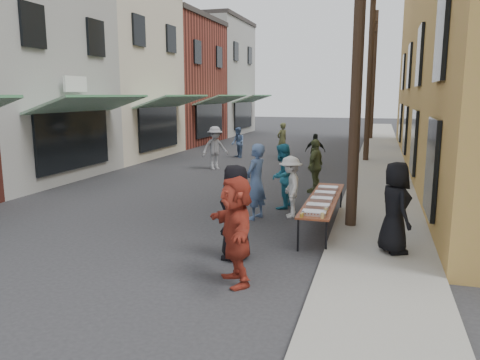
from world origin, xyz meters
The scene contains 27 objects.
ground centered at (0.00, 0.00, 0.00)m, with size 120.00×120.00×0.00m, color #28282B.
sidewalk centered at (5.00, 15.00, 0.05)m, with size 2.20×60.00×0.10m, color gray.
storefront_row centered at (-10.00, 14.96, 4.12)m, with size 8.00×37.00×9.00m.
utility_pole_near centered at (4.30, 3.00, 4.50)m, with size 0.26×0.26×9.00m, color #2D2116.
utility_pole_mid centered at (4.30, 15.00, 4.50)m, with size 0.26×0.26×9.00m, color #2D2116.
utility_pole_far centered at (4.30, 27.00, 4.50)m, with size 0.26×0.26×9.00m, color #2D2116.
serving_table centered at (3.64, 2.86, 0.71)m, with size 0.70×4.00×0.75m.
catering_tray_sausage centered at (3.64, 1.21, 0.79)m, with size 0.50×0.33×0.08m, color maroon.
catering_tray_foil_b centered at (3.64, 1.86, 0.79)m, with size 0.50×0.33×0.08m, color #B2B2B7.
catering_tray_buns centered at (3.64, 2.56, 0.79)m, with size 0.50×0.33×0.08m, color tan.
catering_tray_foil_d centered at (3.64, 3.26, 0.79)m, with size 0.50×0.33×0.08m, color #B2B2B7.
catering_tray_buns_end centered at (3.64, 3.96, 0.79)m, with size 0.50×0.33×0.08m, color tan.
condiment_jar_a centered at (3.42, 0.91, 0.79)m, with size 0.07×0.07×0.08m, color #A57F26.
condiment_jar_b centered at (3.42, 1.01, 0.79)m, with size 0.07×0.07×0.08m, color #A57F26.
condiment_jar_c centered at (3.42, 1.11, 0.79)m, with size 0.07×0.07×0.08m, color #A57F26.
cup_stack centered at (3.84, 0.96, 0.81)m, with size 0.08×0.08×0.12m, color tan.
guest_front_a centered at (2.23, 0.22, 0.94)m, with size 0.92×0.60×1.89m, color black.
guest_front_b centered at (1.84, 3.26, 0.99)m, with size 0.72×0.47×1.98m, color #465F89.
guest_front_c centered at (2.26, 4.61, 0.93)m, with size 0.90×0.70×1.86m, color teal.
guest_front_d centered at (2.68, 3.69, 0.82)m, with size 1.06×0.61×1.64m, color silver.
guest_front_e centered at (2.88, 7.09, 0.89)m, with size 1.05×0.44×1.78m, color #556138.
guest_queue_back centered at (2.60, -0.98, 0.94)m, with size 1.75×0.56×1.89m, color #9F3322.
server centered at (5.23, 1.20, 1.02)m, with size 0.89×0.58×1.83m, color black.
passerby_left centered at (-1.95, 10.79, 0.94)m, with size 1.21×0.70×1.87m, color gray.
passerby_mid centered at (2.19, 12.40, 0.76)m, with size 0.90×0.37×1.53m, color black.
passerby_right centered at (0.03, 15.65, 0.90)m, with size 0.65×0.43×1.79m, color #505531.
passerby_far centered at (-2.10, 14.74, 0.79)m, with size 0.77×0.60×1.57m, color #4E6A98.
Camera 1 is at (4.85, -8.31, 3.22)m, focal length 35.00 mm.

